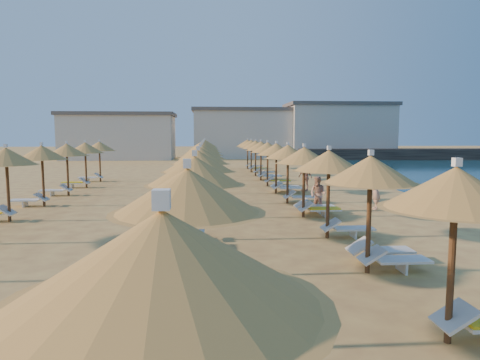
{
  "coord_description": "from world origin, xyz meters",
  "views": [
    {
      "loc": [
        -1.81,
        -16.42,
        3.49
      ],
      "look_at": [
        -0.29,
        4.0,
        1.3
      ],
      "focal_mm": 32.0,
      "sensor_mm": 36.0,
      "label": 1
    }
  ],
  "objects": [
    {
      "name": "ground",
      "position": [
        0.0,
        0.0,
        0.0
      ],
      "size": [
        220.0,
        220.0,
        0.0
      ],
      "primitive_type": "plane",
      "color": "#E5C264",
      "rests_on": "ground"
    },
    {
      "name": "jetty",
      "position": [
        25.74,
        41.38,
        0.75
      ],
      "size": [
        30.16,
        5.52,
        1.5
      ],
      "primitive_type": "cube",
      "rotation": [
        0.0,
        0.0,
        -0.05
      ],
      "color": "black",
      "rests_on": "ground"
    },
    {
      "name": "hotel_blocks",
      "position": [
        3.56,
        46.58,
        3.7
      ],
      "size": [
        47.56,
        10.81,
        8.1
      ],
      "color": "beige",
      "rests_on": "ground"
    },
    {
      "name": "parasol_row_east",
      "position": [
        2.19,
        6.62,
        2.57
      ],
      "size": [
        2.45,
        42.67,
        3.11
      ],
      "color": "brown",
      "rests_on": "ground"
    },
    {
      "name": "parasol_row_west",
      "position": [
        -2.13,
        6.62,
        2.57
      ],
      "size": [
        2.45,
        42.67,
        3.11
      ],
      "color": "brown",
      "rests_on": "ground"
    },
    {
      "name": "parasol_row_inland",
      "position": [
        -9.79,
        4.8,
        2.57
      ],
      "size": [
        2.45,
        24.39,
        3.11
      ],
      "color": "brown",
      "rests_on": "ground"
    },
    {
      "name": "loungers",
      "position": [
        -1.72,
        6.11,
        0.34
      ],
      "size": [
        15.14,
        40.88,
        0.66
      ],
      "color": "white",
      "rests_on": "ground"
    },
    {
      "name": "beachgoer_a",
      "position": [
        6.0,
        2.84,
        0.85
      ],
      "size": [
        0.5,
        0.68,
        1.7
      ],
      "primitive_type": "imported",
      "rotation": [
        0.0,
        0.0,
        -1.72
      ],
      "color": "tan",
      "rests_on": "ground"
    },
    {
      "name": "beachgoer_b",
      "position": [
        3.12,
        2.37,
        0.81
      ],
      "size": [
        0.98,
        0.99,
        1.61
      ],
      "primitive_type": "imported",
      "rotation": [
        0.0,
        0.0,
        -0.82
      ],
      "color": "tan",
      "rests_on": "ground"
    },
    {
      "name": "beachgoer_c",
      "position": [
        4.18,
        9.52,
        0.85
      ],
      "size": [
        0.96,
        1.03,
        1.69
      ],
      "primitive_type": "imported",
      "rotation": [
        0.0,
        0.0,
        -0.87
      ],
      "color": "tan",
      "rests_on": "ground"
    }
  ]
}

